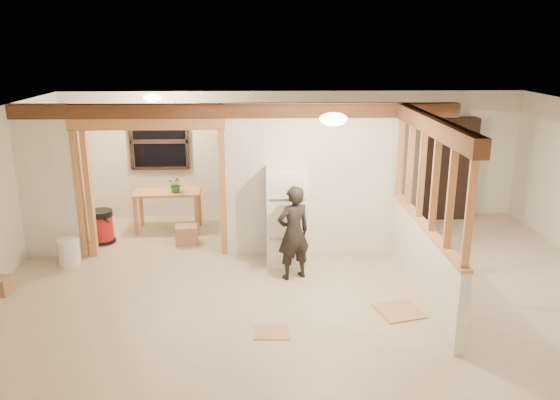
{
  "coord_description": "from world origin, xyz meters",
  "views": [
    {
      "loc": [
        -0.61,
        -7.36,
        3.43
      ],
      "look_at": [
        -0.35,
        0.4,
        1.16
      ],
      "focal_mm": 35.0,
      "sensor_mm": 36.0,
      "label": 1
    }
  ],
  "objects_px": {
    "woman": "(293,233)",
    "shop_vac": "(101,226)",
    "work_table": "(168,211)",
    "bookshelf": "(448,169)",
    "refrigerator": "(286,216)"
  },
  "relations": [
    {
      "from": "woman",
      "to": "shop_vac",
      "type": "bearing_deg",
      "value": -50.69
    },
    {
      "from": "woman",
      "to": "work_table",
      "type": "distance_m",
      "value": 3.16
    },
    {
      "from": "woman",
      "to": "bookshelf",
      "type": "relative_size",
      "value": 0.71
    },
    {
      "from": "woman",
      "to": "refrigerator",
      "type": "bearing_deg",
      "value": -107.92
    },
    {
      "from": "refrigerator",
      "to": "woman",
      "type": "relative_size",
      "value": 1.07
    },
    {
      "from": "refrigerator",
      "to": "woman",
      "type": "distance_m",
      "value": 0.66
    },
    {
      "from": "refrigerator",
      "to": "woman",
      "type": "height_order",
      "value": "refrigerator"
    },
    {
      "from": "woman",
      "to": "bookshelf",
      "type": "distance_m",
      "value": 4.29
    },
    {
      "from": "refrigerator",
      "to": "bookshelf",
      "type": "distance_m",
      "value": 3.95
    },
    {
      "from": "work_table",
      "to": "shop_vac",
      "type": "height_order",
      "value": "work_table"
    },
    {
      "from": "woman",
      "to": "bookshelf",
      "type": "xyz_separation_m",
      "value": [
        3.21,
        2.83,
        0.29
      ]
    },
    {
      "from": "refrigerator",
      "to": "work_table",
      "type": "height_order",
      "value": "refrigerator"
    },
    {
      "from": "shop_vac",
      "to": "bookshelf",
      "type": "bearing_deg",
      "value": 10.64
    },
    {
      "from": "shop_vac",
      "to": "bookshelf",
      "type": "relative_size",
      "value": 0.3
    },
    {
      "from": "work_table",
      "to": "bookshelf",
      "type": "bearing_deg",
      "value": 2.97
    }
  ]
}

